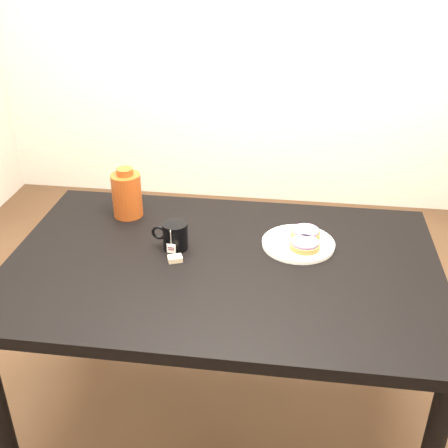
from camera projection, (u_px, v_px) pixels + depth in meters
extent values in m
plane|color=brown|center=(223.00, 425.00, 2.18)|extent=(4.00, 4.00, 0.00)
cube|color=black|center=(222.00, 267.00, 1.82)|extent=(1.40, 0.90, 0.04)
cylinder|color=black|center=(1.00, 421.00, 1.74)|extent=(0.06, 0.06, 0.71)
cylinder|color=black|center=(88.00, 279.00, 2.42)|extent=(0.06, 0.06, 0.71)
cylinder|color=black|center=(393.00, 304.00, 2.27)|extent=(0.06, 0.06, 0.71)
cylinder|color=white|center=(298.00, 244.00, 1.90)|extent=(0.25, 0.25, 0.01)
torus|color=white|center=(298.00, 242.00, 1.90)|extent=(0.24, 0.24, 0.01)
cylinder|color=brown|center=(306.00, 234.00, 1.93)|extent=(0.10, 0.10, 0.02)
cylinder|color=gray|center=(306.00, 231.00, 1.92)|extent=(0.09, 0.09, 0.01)
cylinder|color=brown|center=(305.00, 246.00, 1.86)|extent=(0.14, 0.14, 0.02)
cylinder|color=gray|center=(305.00, 242.00, 1.85)|extent=(0.12, 0.12, 0.01)
cylinder|color=black|center=(175.00, 236.00, 1.87)|extent=(0.09, 0.09, 0.09)
cylinder|color=black|center=(175.00, 226.00, 1.85)|extent=(0.07, 0.07, 0.00)
torus|color=black|center=(159.00, 233.00, 1.88)|extent=(0.05, 0.02, 0.05)
cylinder|color=beige|center=(171.00, 237.00, 1.82)|extent=(0.00, 0.00, 0.05)
cube|color=white|center=(171.00, 248.00, 1.84)|extent=(0.03, 0.00, 0.03)
cube|color=#C6B793|center=(175.00, 259.00, 1.81)|extent=(0.05, 0.05, 0.02)
cylinder|color=maroon|center=(127.00, 195.00, 2.06)|extent=(0.13, 0.13, 0.16)
cylinder|color=maroon|center=(125.00, 172.00, 2.01)|extent=(0.06, 0.06, 0.02)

